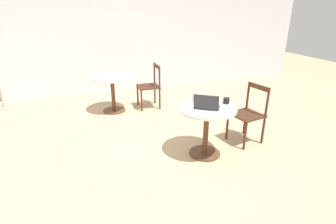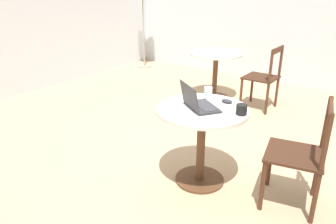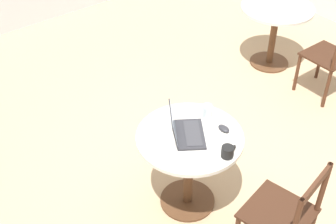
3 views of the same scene
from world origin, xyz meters
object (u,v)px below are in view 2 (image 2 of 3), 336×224
(mouse, at_px, (227,101))
(laptop, at_px, (198,103))
(drinking_glass, at_px, (208,93))
(chair_near_front, at_px, (301,155))
(chair_mid_front, at_px, (264,78))
(mug, at_px, (242,109))
(cafe_table_mid, at_px, (216,64))
(cafe_table_near, at_px, (202,126))

(mouse, bearing_deg, laptop, 153.20)
(laptop, height_order, drinking_glass, laptop)
(chair_near_front, relative_size, chair_mid_front, 1.00)
(chair_mid_front, height_order, mug, chair_mid_front)
(cafe_table_mid, bearing_deg, chair_near_front, -137.03)
(cafe_table_mid, xyz_separation_m, mouse, (-1.86, -1.11, 0.18))
(cafe_table_mid, xyz_separation_m, laptop, (-2.12, -0.98, 0.21))
(cafe_table_near, xyz_separation_m, mug, (0.06, -0.32, 0.21))
(mouse, distance_m, mug, 0.27)
(chair_near_front, relative_size, mug, 7.20)
(cafe_table_near, bearing_deg, cafe_table_mid, 25.67)
(mug, distance_m, drinking_glass, 0.44)
(laptop, bearing_deg, cafe_table_mid, 24.79)
(cafe_table_mid, relative_size, drinking_glass, 7.42)
(cafe_table_mid, xyz_separation_m, chair_mid_front, (-0.00, -0.76, -0.09))
(cafe_table_mid, height_order, laptop, laptop)
(cafe_table_mid, bearing_deg, laptop, -155.21)
(cafe_table_mid, relative_size, laptop, 1.93)
(drinking_glass, bearing_deg, mouse, -91.85)
(cafe_table_mid, relative_size, chair_mid_front, 0.88)
(cafe_table_mid, distance_m, mouse, 2.17)
(cafe_table_near, xyz_separation_m, mouse, (0.23, -0.11, 0.18))
(chair_mid_front, relative_size, mouse, 8.87)
(cafe_table_near, height_order, cafe_table_mid, same)
(chair_near_front, distance_m, mouse, 0.74)
(chair_near_front, bearing_deg, drinking_glass, 85.05)
(chair_mid_front, xyz_separation_m, mouse, (-1.85, -0.35, 0.28))
(cafe_table_mid, height_order, drinking_glass, drinking_glass)
(cafe_table_near, xyz_separation_m, chair_near_front, (0.16, -0.79, -0.09))
(laptop, distance_m, mug, 0.36)
(cafe_table_near, relative_size, chair_near_front, 0.88)
(drinking_glass, bearing_deg, mug, -113.43)
(cafe_table_near, height_order, chair_mid_front, chair_mid_front)
(mouse, height_order, mug, mug)
(laptop, height_order, mug, laptop)
(cafe_table_mid, distance_m, mug, 2.43)
(cafe_table_near, xyz_separation_m, chair_mid_front, (2.09, 0.25, -0.09))
(chair_near_front, distance_m, mug, 0.57)
(mouse, height_order, drinking_glass, drinking_glass)
(cafe_table_mid, height_order, mouse, mouse)
(drinking_glass, bearing_deg, chair_mid_front, 4.91)
(cafe_table_near, bearing_deg, chair_mid_front, 6.70)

